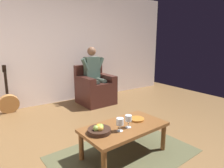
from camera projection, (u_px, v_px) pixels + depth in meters
ground_plane at (124, 153)px, 2.53m from camera, size 7.34×7.34×0.00m
wall_back at (54, 47)px, 4.41m from camera, size 6.52×0.06×2.62m
rug at (124, 154)px, 2.51m from camera, size 1.85×1.30×0.01m
armchair at (95, 89)px, 4.54m from camera, size 0.75×0.78×0.88m
person_seated at (95, 74)px, 4.47m from camera, size 0.61×0.55×1.30m
coffee_table at (124, 130)px, 2.44m from camera, size 1.11×0.65×0.40m
guitar at (9, 102)px, 3.91m from camera, size 0.39×0.21×0.98m
wine_glass_near at (128, 119)px, 2.35m from camera, size 0.08×0.08×0.16m
wine_glass_far at (120, 122)px, 2.26m from camera, size 0.09×0.09×0.16m
fruit_bowl at (99, 130)px, 2.23m from camera, size 0.27×0.27×0.11m
decorative_dish at (137, 119)px, 2.60m from camera, size 0.20×0.20×0.02m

